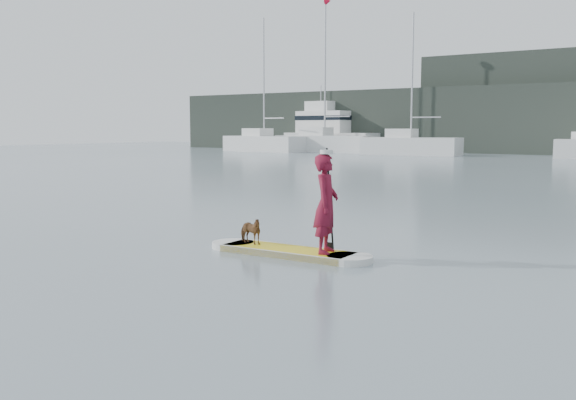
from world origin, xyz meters
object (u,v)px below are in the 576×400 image
Objects in this scene: dog at (250,231)px; sailboat_b at (324,142)px; motor_yacht_b at (329,132)px; sailboat_a at (264,142)px; paddleboard at (288,252)px; sailboat_c at (410,145)px; paddler at (326,204)px.

dog is 49.19m from sailboat_b.
motor_yacht_b reaches higher than dog.
dog is 50.46m from sailboat_a.
paddleboard is at bearing -56.07° from motor_yacht_b.
sailboat_a is at bearing 178.10° from sailboat_c.
sailboat_c reaches higher than dog.
sailboat_b is at bearing -61.99° from motor_yacht_b.
paddler is at bearing -71.96° from sailboat_c.
paddler is 49.97m from sailboat_b.
motor_yacht_b is (-25.69, 46.70, 1.47)m from dog.
sailboat_c is (-16.22, 41.22, -0.11)m from paddler.
sailboat_a reaches higher than motor_yacht_b.
paddler is 1.74m from dog.
paddler is 54.07m from motor_yacht_b.
paddleboard is 1.21m from paddler.
sailboat_c is at bearing -21.79° from motor_yacht_b.
sailboat_b is (-24.03, 42.92, 0.61)m from dog.
sailboat_b is at bearing 13.17° from paddler.
sailboat_c is 12.40m from motor_yacht_b.
paddleboard is 1.92× the size of paddler.
paddleboard is at bearing -59.73° from sailboat_b.
dog is at bearing 73.91° from paddler.
sailboat_a is 5.95m from sailboat_b.
dog is at bearing -60.60° from sailboat_b.
sailboat_a is at bearing 125.09° from paddleboard.
dog is at bearing -46.63° from sailboat_a.
sailboat_a is at bearing -119.58° from motor_yacht_b.
sailboat_a is (-29.61, 40.86, 0.51)m from dog.
dog is 0.05× the size of sailboat_c.
sailboat_c is (15.02, 0.40, -0.01)m from sailboat_a.
dog is 0.06× the size of motor_yacht_b.
paddleboard is 0.26× the size of sailboat_a.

